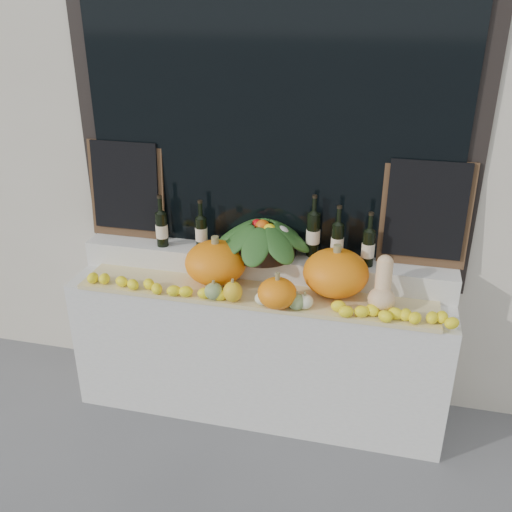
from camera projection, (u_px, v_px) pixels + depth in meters
The scene contains 18 objects.
storefront_facade at pixel (286, 36), 3.49m from camera, with size 7.00×0.94×4.50m.
display_sill at pixel (259, 348), 3.63m from camera, with size 2.30×0.55×0.88m, color silver.
rear_tier at pixel (265, 264), 3.54m from camera, with size 2.30×0.25×0.16m, color silver.
straw_bedding at pixel (254, 295), 3.32m from camera, with size 2.10×0.32×0.03m, color tan.
pumpkin_left at pixel (216, 263), 3.39m from camera, with size 0.37×0.37×0.26m, color orange.
pumpkin_right at pixel (336, 273), 3.26m from camera, with size 0.38×0.38×0.27m, color orange.
pumpkin_center at pixel (277, 293), 3.14m from camera, with size 0.22×0.22×0.17m, color orange.
butternut_squash at pixel (383, 289), 3.11m from camera, with size 0.15×0.21×0.29m.
decorative_gourds at pixel (255, 296), 3.19m from camera, with size 0.62×0.12×0.14m.
lemon_heap at pixel (249, 297), 3.21m from camera, with size 2.20×0.16×0.06m, color yellow, non-canonical shape.
produce_bowl at pixel (263, 237), 3.45m from camera, with size 0.62×0.62×0.23m.
wine_bottle_far_left at pixel (162, 229), 3.55m from camera, with size 0.08×0.08×0.33m.
wine_bottle_near_left at pixel (201, 232), 3.55m from camera, with size 0.08×0.08×0.31m.
wine_bottle_tall at pixel (313, 234), 3.42m from camera, with size 0.08×0.08×0.38m.
wine_bottle_near_right at pixel (337, 242), 3.35m from camera, with size 0.08×0.08×0.35m.
wine_bottle_far_right at pixel (368, 247), 3.30m from camera, with size 0.08×0.08×0.33m.
chalkboard_left at pixel (126, 188), 3.62m from camera, with size 0.50×0.08×0.62m.
chalkboard_right at pixel (426, 212), 3.23m from camera, with size 0.50×0.08×0.62m.
Camera 1 is at (0.70, -1.43, 2.51)m, focal length 40.00 mm.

